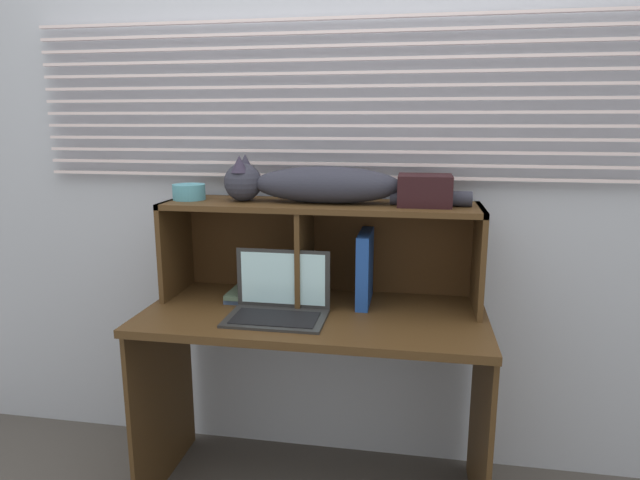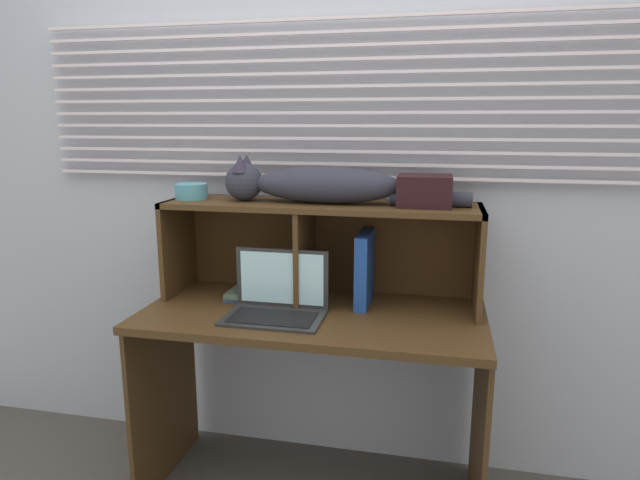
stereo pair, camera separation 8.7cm
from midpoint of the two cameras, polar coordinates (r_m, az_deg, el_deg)
The scene contains 9 objects.
back_panel_with_blinds at distance 2.32m, azimuth -0.21°, elevation 6.65°, with size 4.40×0.08×2.50m.
desk at distance 2.16m, azimuth -1.85°, elevation -11.56°, with size 1.29×0.61×0.78m.
hutch_shelf_unit at distance 2.19m, azimuth -1.19°, elevation 0.93°, with size 1.23×0.31×0.39m.
cat at distance 2.13m, azimuth -1.82°, elevation 5.78°, with size 0.95×0.17×0.18m.
laptop at distance 2.05m, azimuth -5.54°, elevation -6.50°, with size 0.36×0.24×0.23m.
binder_upright at distance 2.16m, azimuth 3.52°, elevation -2.89°, with size 0.05×0.25×0.28m, color #1C4293.
book_stack at distance 2.28m, azimuth -7.68°, elevation -5.35°, with size 0.20×0.27×0.04m.
small_basket at distance 2.29m, azimuth -14.49°, elevation 4.84°, with size 0.13×0.13×0.06m, color teal.
storage_box at distance 2.09m, azimuth 9.61°, elevation 5.10°, with size 0.20×0.17×0.12m, color black.
Camera 1 is at (0.36, -1.74, 1.48)m, focal length 30.88 mm.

